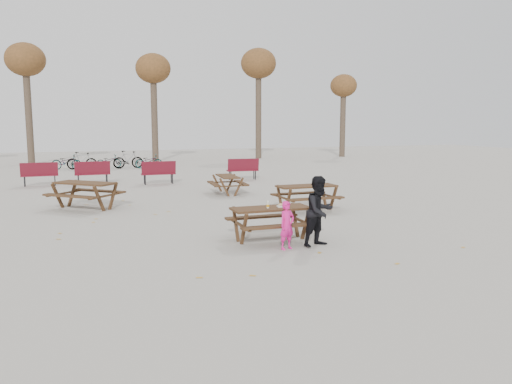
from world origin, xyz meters
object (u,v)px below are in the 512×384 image
object	(u,v)px
adult	(320,211)
picnic_table_east	(306,198)
food_tray	(281,206)
child	(287,225)
main_picnic_table	(271,215)
picnic_table_far	(228,185)
picnic_table_north	(85,195)
soda_bottle	(268,205)

from	to	relation	value
adult	picnic_table_east	xyz separation A→B (m)	(1.68, 4.16, -0.38)
food_tray	adult	distance (m)	0.99
child	picnic_table_east	size ratio (longest dim) A/B	0.57
main_picnic_table	adult	world-z (taller)	adult
food_tray	picnic_table_east	distance (m)	4.06
child	picnic_table_far	bearing A→B (deg)	63.08
main_picnic_table	picnic_table_north	xyz separation A→B (m)	(-3.96, 5.99, -0.16)
soda_bottle	picnic_table_east	bearing A→B (deg)	52.59
main_picnic_table	adult	size ratio (longest dim) A/B	1.16
picnic_table_north	picnic_table_far	xyz separation A→B (m)	(5.20, 1.70, -0.07)
adult	picnic_table_east	distance (m)	4.51
picnic_table_far	picnic_table_east	bearing A→B (deg)	-160.09
main_picnic_table	food_tray	xyz separation A→B (m)	(0.24, -0.05, 0.21)
picnic_table_north	picnic_table_far	world-z (taller)	picnic_table_north
picnic_table_east	picnic_table_far	size ratio (longest dim) A/B	1.13
soda_bottle	child	world-z (taller)	child
food_tray	adult	size ratio (longest dim) A/B	0.12
food_tray	soda_bottle	size ratio (longest dim) A/B	1.06
picnic_table_east	food_tray	bearing A→B (deg)	-124.77
child	picnic_table_north	world-z (taller)	child
main_picnic_table	picnic_table_east	bearing A→B (deg)	53.00
picnic_table_north	picnic_table_far	distance (m)	5.47
food_tray	adult	xyz separation A→B (m)	(0.58, -0.81, -0.01)
food_tray	picnic_table_far	distance (m)	7.81
child	adult	xyz separation A→B (m)	(0.79, 0.03, 0.25)
food_tray	child	distance (m)	0.91
soda_bottle	picnic_table_east	world-z (taller)	soda_bottle
food_tray	soda_bottle	bearing A→B (deg)	-174.20
main_picnic_table	picnic_table_north	world-z (taller)	picnic_table_north
child	picnic_table_north	size ratio (longest dim) A/B	0.53
adult	picnic_table_north	world-z (taller)	adult
picnic_table_north	food_tray	bearing A→B (deg)	-12.88
main_picnic_table	picnic_table_north	bearing A→B (deg)	123.48
main_picnic_table	adult	distance (m)	1.20
food_tray	adult	bearing A→B (deg)	-54.34
main_picnic_table	child	world-z (taller)	child
food_tray	picnic_table_north	world-z (taller)	picnic_table_north
picnic_table_east	picnic_table_north	xyz separation A→B (m)	(-6.45, 2.68, 0.03)
picnic_table_east	picnic_table_far	distance (m)	4.55
child	adult	bearing A→B (deg)	-16.32
soda_bottle	picnic_table_far	size ratio (longest dim) A/B	0.10
soda_bottle	picnic_table_far	world-z (taller)	soda_bottle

